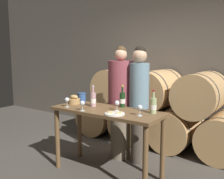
# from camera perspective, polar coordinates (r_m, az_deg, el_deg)

# --- Properties ---
(ground_plane) EXTENTS (10.00, 10.00, 0.00)m
(ground_plane) POSITION_cam_1_polar(r_m,az_deg,el_deg) (3.72, -1.08, -17.83)
(ground_plane) COLOR #4C473F
(stone_wall_back) EXTENTS (10.00, 0.12, 3.20)m
(stone_wall_back) POSITION_cam_1_polar(r_m,az_deg,el_deg) (5.16, 12.67, 7.70)
(stone_wall_back) COLOR #60594F
(stone_wall_back) RESTS_ON ground_plane
(barrel_stack) EXTENTS (3.03, 0.95, 1.32)m
(barrel_stack) POSITION_cam_1_polar(r_m,az_deg,el_deg) (4.73, 9.54, -4.33)
(barrel_stack) COLOR tan
(barrel_stack) RESTS_ON ground_plane
(tasting_table) EXTENTS (1.51, 0.58, 0.89)m
(tasting_table) POSITION_cam_1_polar(r_m,az_deg,el_deg) (3.45, -1.12, -6.73)
(tasting_table) COLOR brown
(tasting_table) RESTS_ON ground_plane
(person_left) EXTENTS (0.38, 0.38, 1.72)m
(person_left) POSITION_cam_1_polar(r_m,az_deg,el_deg) (3.98, 1.89, -2.88)
(person_left) COLOR #756651
(person_left) RESTS_ON ground_plane
(person_right) EXTENTS (0.28, 0.28, 1.71)m
(person_right) POSITION_cam_1_polar(r_m,az_deg,el_deg) (3.82, 5.91, -2.80)
(person_right) COLOR #4C4238
(person_right) RESTS_ON ground_plane
(wine_bottle_red) EXTENTS (0.08, 0.08, 0.30)m
(wine_bottle_red) POSITION_cam_1_polar(r_m,az_deg,el_deg) (3.56, 2.27, -2.22)
(wine_bottle_red) COLOR #193819
(wine_bottle_red) RESTS_ON tasting_table
(wine_bottle_white) EXTENTS (0.08, 0.08, 0.29)m
(wine_bottle_white) POSITION_cam_1_polar(r_m,az_deg,el_deg) (3.22, 8.98, -3.48)
(wine_bottle_white) COLOR #ADBC7F
(wine_bottle_white) RESTS_ON tasting_table
(wine_bottle_rose) EXTENTS (0.08, 0.08, 0.29)m
(wine_bottle_rose) POSITION_cam_1_polar(r_m,az_deg,el_deg) (3.60, -4.13, -2.17)
(wine_bottle_rose) COLOR #BC8E93
(wine_bottle_rose) RESTS_ON tasting_table
(blue_crock) EXTENTS (0.12, 0.12, 0.14)m
(blue_crock) POSITION_cam_1_polar(r_m,az_deg,el_deg) (3.95, -6.57, -1.62)
(blue_crock) COLOR #335693
(blue_crock) RESTS_ON tasting_table
(bread_basket) EXTENTS (0.18, 0.18, 0.13)m
(bread_basket) POSITION_cam_1_polar(r_m,az_deg,el_deg) (3.83, -8.25, -2.32)
(bread_basket) COLOR #A87F4C
(bread_basket) RESTS_ON tasting_table
(cheese_plate) EXTENTS (0.24, 0.24, 0.04)m
(cheese_plate) POSITION_cam_1_polar(r_m,az_deg,el_deg) (3.16, 0.59, -5.29)
(cheese_plate) COLOR white
(cheese_plate) RESTS_ON tasting_table
(wine_glass_far_left) EXTENTS (0.06, 0.06, 0.13)m
(wine_glass_far_left) POSITION_cam_1_polar(r_m,az_deg,el_deg) (3.61, -9.78, -2.30)
(wine_glass_far_left) COLOR white
(wine_glass_far_left) RESTS_ON tasting_table
(wine_glass_left) EXTENTS (0.06, 0.06, 0.13)m
(wine_glass_left) POSITION_cam_1_polar(r_m,az_deg,el_deg) (3.35, -6.46, -3.07)
(wine_glass_left) COLOR white
(wine_glass_left) RESTS_ON tasting_table
(wine_glass_center) EXTENTS (0.06, 0.06, 0.13)m
(wine_glass_center) POSITION_cam_1_polar(r_m,az_deg,el_deg) (3.33, 1.10, -3.05)
(wine_glass_center) COLOR white
(wine_glass_center) RESTS_ON tasting_table
(wine_glass_right) EXTENTS (0.06, 0.06, 0.13)m
(wine_glass_right) POSITION_cam_1_polar(r_m,az_deg,el_deg) (3.09, 6.10, -4.02)
(wine_glass_right) COLOR white
(wine_glass_right) RESTS_ON tasting_table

